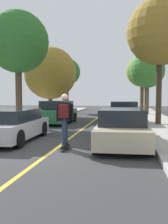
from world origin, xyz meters
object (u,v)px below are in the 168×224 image
Objects in this scene: street_tree_right_near at (147,71)px; street_tree_right_nearest at (160,32)px; street_tree_right_far at (142,71)px; street_tree_left_near at (50,73)px; skateboard at (65,147)px; street_tree_left_far at (67,72)px; parked_car_left_near at (56,113)px; skateboarder at (65,117)px; parked_car_left_nearest at (11,125)px; fire_hydrant at (14,120)px; street_tree_left_nearest at (18,42)px; parked_car_right_near at (124,113)px; parked_car_right_nearest at (122,128)px.

street_tree_right_nearest is at bearing -90.00° from street_tree_right_near.
street_tree_right_nearest reaches higher than street_tree_right_far.
street_tree_left_near reaches higher than skateboard.
street_tree_left_far is 9.12m from street_tree_right_near.
street_tree_right_nearest is at bearing -90.00° from street_tree_right_far.
skateboarder is (2.53, -7.83, 0.39)m from parked_car_left_near.
street_tree_left_far is (-2.04, 18.07, 3.88)m from parked_car_left_nearest.
skateboarder is at bearing -49.19° from fire_hydrant.
street_tree_right_near is 3.27× the size of skateboarder.
parked_car_left_near is at bearing -68.90° from street_tree_left_near.
street_tree_left_nearest is at bearing -90.00° from street_tree_left_far.
street_tree_right_nearest is 4.19× the size of skateboarder.
parked_car_left_near is at bearing -79.96° from street_tree_left_far.
fire_hydrant is (-7.92, -11.35, -3.69)m from street_tree_right_near.
street_tree_left_near is at bearing 141.27° from parked_car_right_near.
skateboard is at bearing -48.99° from fire_hydrant.
parked_car_left_nearest is 2.89m from skateboarder.
street_tree_left_nearest is 1.16× the size of street_tree_left_far.
street_tree_left_far is at bearing 125.03° from street_tree_right_nearest.
parked_car_right_near is 5.23m from street_tree_right_nearest.
parked_car_left_near reaches higher than parked_car_right_nearest.
parked_car_right_near reaches higher than fire_hydrant.
parked_car_right_nearest is 2.56× the size of skateboarder.
street_tree_right_nearest reaches higher than street_tree_right_near.
parked_car_right_near is at bearing 56.68° from parked_car_left_nearest.
parked_car_right_nearest is 1.00× the size of parked_car_right_near.
skateboarder is (0.00, -0.03, 1.01)m from skateboard.
parked_car_left_nearest is 12.40m from street_tree_left_near.
skateboarder is at bearing -76.73° from street_tree_left_far.
parked_car_left_near is 17.01m from street_tree_right_far.
parked_car_left_near is at bearing 31.12° from street_tree_left_nearest.
street_tree_left_far reaches higher than fire_hydrant.
street_tree_left_near is at bearing 109.25° from skateboard.
fire_hydrant is (-7.92, -18.37, -4.36)m from street_tree_right_far.
street_tree_right_near is (8.47, 2.89, 0.36)m from street_tree_left_near.
skateboarder is at bearing -55.25° from street_tree_left_nearest.
skateboard is at bearing -55.12° from street_tree_left_nearest.
parked_car_left_near is at bearing 123.12° from parked_car_right_nearest.
fire_hydrant is 6.20m from skateboarder.
skateboard is at bearing -103.11° from parked_car_right_near.
street_tree_left_near reaches higher than parked_car_left_near.
parked_car_left_near is at bearing -112.89° from street_tree_right_far.
parked_car_right_nearest is 22.41m from street_tree_right_far.
street_tree_left_near is (-2.04, 11.81, 3.18)m from parked_car_left_nearest.
parked_car_left_nearest is at bearing 153.10° from skateboard.
parked_car_left_nearest is 6.51m from parked_car_left_near.
street_tree_right_far is 3.82× the size of skateboarder.
street_tree_right_nearest is at bearing 71.73° from parked_car_right_nearest.
skateboard is at bearing -118.14° from street_tree_right_nearest.
parked_car_right_nearest reaches higher than fire_hydrant.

